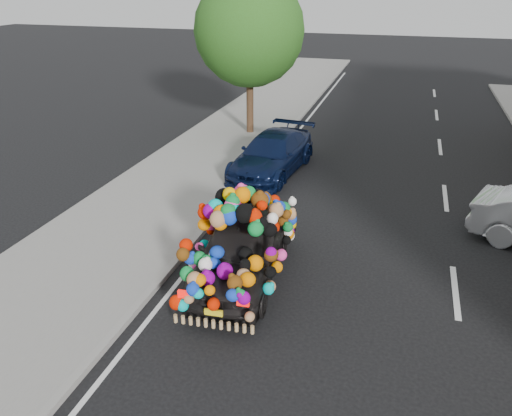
{
  "coord_description": "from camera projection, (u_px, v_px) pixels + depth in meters",
  "views": [
    {
      "loc": [
        2.15,
        -9.37,
        5.88
      ],
      "look_at": [
        -0.84,
        0.52,
        1.07
      ],
      "focal_mm": 35.0,
      "sensor_mm": 36.0,
      "label": 1
    }
  ],
  "objects": [
    {
      "name": "lane_markings",
      "position": [
        455.0,
        291.0,
        10.23
      ],
      "size": [
        6.0,
        50.0,
        0.01
      ],
      "primitive_type": null,
      "color": "silver",
      "rests_on": "ground"
    },
    {
      "name": "kerb",
      "position": [
        188.0,
        248.0,
        11.77
      ],
      "size": [
        0.15,
        60.0,
        0.13
      ],
      "primitive_type": "cube",
      "color": "gray",
      "rests_on": "ground"
    },
    {
      "name": "navy_sedan",
      "position": [
        272.0,
        154.0,
        16.19
      ],
      "size": [
        2.28,
        4.56,
        1.27
      ],
      "primitive_type": "imported",
      "rotation": [
        0.0,
        0.0,
        -0.12
      ],
      "color": "black",
      "rests_on": "ground"
    },
    {
      "name": "plush_art_car",
      "position": [
        241.0,
        234.0,
        10.36
      ],
      "size": [
        2.23,
        4.26,
        1.99
      ],
      "rotation": [
        0.0,
        0.0,
        0.07
      ],
      "color": "black",
      "rests_on": "ground"
    },
    {
      "name": "sidewalk",
      "position": [
        116.0,
        236.0,
        12.28
      ],
      "size": [
        4.0,
        60.0,
        0.12
      ],
      "primitive_type": "cube",
      "color": "gray",
      "rests_on": "ground"
    },
    {
      "name": "ground",
      "position": [
        285.0,
        265.0,
        11.18
      ],
      "size": [
        100.0,
        100.0,
        0.0
      ],
      "primitive_type": "plane",
      "color": "black",
      "rests_on": "ground"
    },
    {
      "name": "tree_near_sidewalk",
      "position": [
        250.0,
        31.0,
        18.72
      ],
      "size": [
        4.2,
        4.2,
        6.13
      ],
      "color": "#332114",
      "rests_on": "ground"
    }
  ]
}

